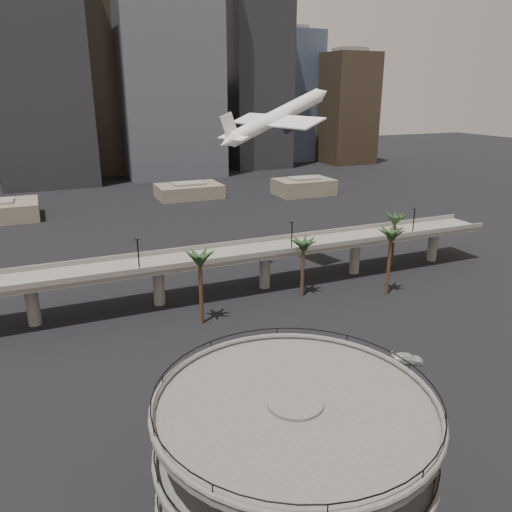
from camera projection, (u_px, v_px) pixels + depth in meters
name	position (u px, v px, depth m)	size (l,w,h in m)	color
ground	(385.00, 485.00, 51.65)	(700.00, 700.00, 0.00)	black
parking_ramp	(293.00, 470.00, 40.19)	(22.20, 22.20, 17.35)	#4F4D4A
overpass	(213.00, 261.00, 97.29)	(130.00, 9.30, 14.70)	slate
palm_trees	(329.00, 239.00, 97.51)	(54.40, 18.40, 14.00)	#46311E
low_buildings	(154.00, 197.00, 177.41)	(135.00, 27.50, 6.80)	brown
skyline	(131.00, 77.00, 232.43)	(269.00, 86.00, 122.75)	gray
airborne_jet	(277.00, 118.00, 109.09)	(30.23, 27.63, 13.61)	white
car_a	(321.00, 370.00, 71.45)	(1.97, 4.89, 1.67)	red
car_b	(385.00, 384.00, 68.04)	(1.65, 4.74, 1.56)	black
car_c	(407.00, 358.00, 74.88)	(1.92, 4.73, 1.37)	beige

